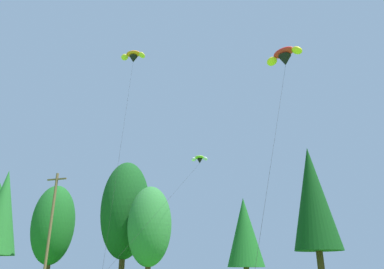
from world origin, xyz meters
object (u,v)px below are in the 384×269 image
at_px(parafoil_kite_high_lime_white, 199,159).
at_px(parafoil_kite_mid_red_yellow, 284,56).
at_px(parafoil_kite_far_orange, 133,56).
at_px(utility_pole, 50,227).

height_order(parafoil_kite_high_lime_white, parafoil_kite_mid_red_yellow, parafoil_kite_mid_red_yellow).
height_order(parafoil_kite_high_lime_white, parafoil_kite_far_orange, parafoil_kite_far_orange).
bearing_deg(utility_pole, parafoil_kite_high_lime_white, 51.61).
distance_m(parafoil_kite_high_lime_white, parafoil_kite_mid_red_yellow, 21.48).
relative_size(utility_pole, parafoil_kite_mid_red_yellow, 0.64).
distance_m(parafoil_kite_mid_red_yellow, parafoil_kite_far_orange, 19.58).
height_order(utility_pole, parafoil_kite_mid_red_yellow, parafoil_kite_mid_red_yellow).
xyz_separation_m(utility_pole, parafoil_kite_mid_red_yellow, (23.18, -3.72, 12.18)).
height_order(utility_pole, parafoil_kite_far_orange, parafoil_kite_far_orange).
relative_size(parafoil_kite_high_lime_white, parafoil_kite_far_orange, 0.87).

